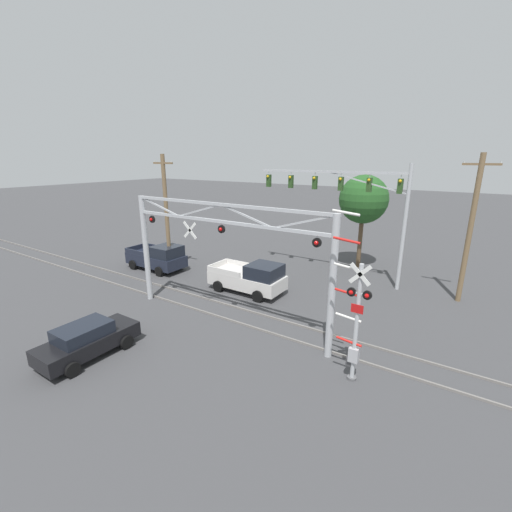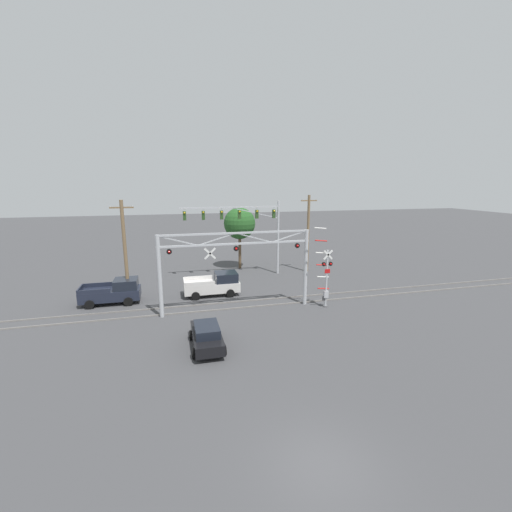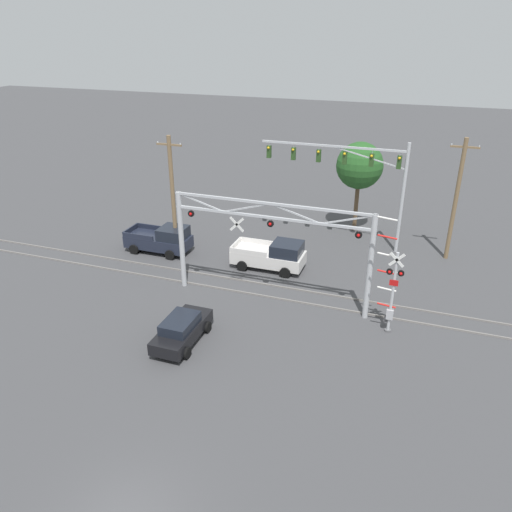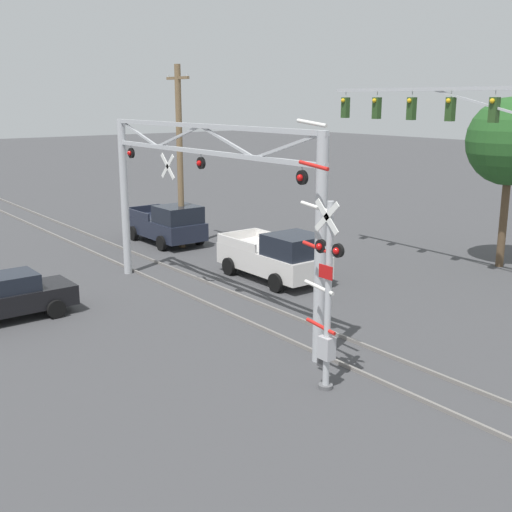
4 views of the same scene
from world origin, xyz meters
TOP-DOWN VIEW (x-y plane):
  - rail_track_near at (0.00, 15.68)m, footprint 80.00×0.08m
  - rail_track_far at (0.00, 17.12)m, footprint 80.00×0.08m
  - crossing_gantry at (-0.01, 15.40)m, footprint 11.50×0.31m
  - crossing_signal_mast at (6.88, 14.39)m, footprint 1.61×0.35m
  - traffic_signal_span at (3.41, 25.08)m, footprint 10.28×0.39m
  - pickup_truck_lead at (-1.15, 19.52)m, footprint 4.77×2.27m
  - pickup_truck_following at (-9.39, 19.46)m, footprint 4.60×2.27m
  - sedan_waiting at (-2.90, 9.86)m, footprint 1.91×4.04m
  - utility_pole_left at (-8.31, 19.58)m, footprint 1.80×0.28m
  - utility_pole_right at (9.81, 25.09)m, footprint 1.80×0.28m
  - background_tree_beyond_span at (2.89, 28.30)m, footprint 3.53×3.53m

SIDE VIEW (x-z plane):
  - rail_track_near at x=0.00m, z-range 0.00..0.10m
  - rail_track_far at x=0.00m, z-range 0.00..0.10m
  - sedan_waiting at x=-2.90m, z-range 0.02..1.48m
  - pickup_truck_following at x=-9.39m, z-range -0.03..1.94m
  - pickup_truck_lead at x=-1.15m, z-range -0.03..1.94m
  - crossing_signal_mast at x=6.88m, z-range -0.85..5.55m
  - crossing_gantry at x=-0.01m, z-range 0.85..6.94m
  - utility_pole_left at x=-8.31m, z-range 0.14..8.49m
  - utility_pole_right at x=9.81m, z-range 0.14..8.52m
  - background_tree_beyond_span at x=2.89m, z-range 1.68..8.62m
  - traffic_signal_span at x=3.41m, z-range 1.69..9.49m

